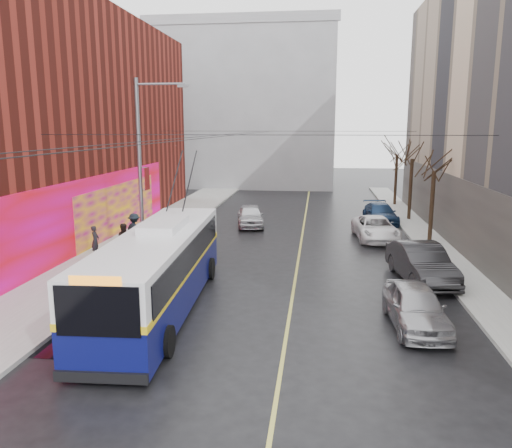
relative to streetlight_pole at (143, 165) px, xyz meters
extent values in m
plane|color=black|center=(6.14, -10.00, -4.85)|extent=(140.00, 140.00, 0.00)
cube|color=gray|center=(-1.86, 2.00, -4.77)|extent=(4.00, 60.00, 0.15)
cube|color=gray|center=(15.14, 2.00, -4.77)|extent=(2.00, 60.00, 0.15)
cube|color=#BFB74C|center=(7.64, 4.00, -4.84)|extent=(0.12, 50.00, 0.01)
cube|color=#5D1A12|center=(-9.86, 4.00, 2.15)|extent=(12.00, 36.00, 14.00)
cube|color=#F005A2|center=(-3.82, 0.00, -2.85)|extent=(0.08, 28.00, 4.00)
cube|color=#A0056E|center=(-3.78, 6.00, -3.25)|extent=(0.06, 12.00, 3.20)
cube|color=#4C4742|center=(16.11, 4.00, -2.85)|extent=(0.06, 36.00, 4.00)
cube|color=gray|center=(0.14, 35.00, 4.15)|extent=(20.00, 12.00, 18.00)
cube|color=gray|center=(0.14, 29.10, 12.65)|extent=(20.50, 0.40, 1.00)
cylinder|color=slate|center=(-0.16, 0.00, -0.35)|extent=(0.20, 0.20, 9.00)
cube|color=#5C0D0D|center=(0.19, 0.00, -0.65)|extent=(0.04, 0.60, 1.10)
cylinder|color=slate|center=(1.04, 0.00, 3.85)|extent=(2.40, 0.10, 0.10)
cube|color=slate|center=(2.14, 0.00, 3.75)|extent=(0.50, 0.22, 0.12)
cylinder|color=black|center=(2.34, 5.00, 1.35)|extent=(0.02, 60.00, 0.02)
cylinder|color=black|center=(3.34, 5.00, 1.35)|extent=(0.02, 60.00, 0.02)
cylinder|color=black|center=(6.14, -4.00, 1.55)|extent=(18.00, 0.02, 0.02)
cylinder|color=black|center=(6.14, 12.00, 1.55)|extent=(18.00, 0.02, 0.02)
cylinder|color=black|center=(15.14, 6.00, -2.75)|extent=(0.24, 0.24, 4.20)
cylinder|color=black|center=(15.14, 13.00, -2.61)|extent=(0.24, 0.24, 4.48)
cylinder|color=black|center=(15.14, 20.00, -2.66)|extent=(0.24, 0.24, 4.37)
cube|color=black|center=(0.60, -9.04, -4.84)|extent=(1.96, 3.71, 0.01)
ellipsoid|color=slate|center=(5.10, -0.10, 2.49)|extent=(0.44, 0.20, 0.12)
ellipsoid|color=slate|center=(4.03, -0.96, 2.57)|extent=(0.44, 0.20, 0.12)
ellipsoid|color=slate|center=(1.03, 2.31, 0.88)|extent=(0.44, 0.20, 0.12)
cube|color=#090C46|center=(2.80, -6.50, -3.93)|extent=(3.08, 11.69, 1.45)
cube|color=silver|center=(2.80, -6.50, -2.58)|extent=(3.08, 11.69, 1.25)
cube|color=gold|center=(2.80, -6.50, -3.21)|extent=(3.12, 11.73, 0.21)
cube|color=black|center=(3.08, -12.29, -2.72)|extent=(2.22, 0.15, 1.35)
cube|color=black|center=(2.51, -0.71, -2.72)|extent=(2.22, 0.15, 1.16)
cube|color=black|center=(1.52, -6.56, -2.68)|extent=(0.56, 10.60, 0.97)
cube|color=black|center=(4.07, -6.44, -2.68)|extent=(0.56, 10.60, 0.97)
cube|color=silver|center=(2.75, -5.54, -1.81)|extent=(1.49, 2.96, 0.29)
cube|color=black|center=(3.09, -12.33, -4.51)|extent=(2.51, 0.24, 0.29)
cylinder|color=black|center=(1.73, -10.42, -4.36)|extent=(0.34, 0.98, 0.97)
cylinder|color=black|center=(4.24, -10.29, -4.36)|extent=(0.34, 0.98, 0.97)
cylinder|color=black|center=(1.35, -2.71, -4.36)|extent=(0.34, 0.98, 0.97)
cylinder|color=black|center=(3.86, -2.58, -4.36)|extent=(0.34, 0.98, 0.97)
cylinder|color=black|center=(2.24, -2.18, -0.41)|extent=(0.22, 3.35, 2.37)
cylinder|color=black|center=(2.92, -2.15, -0.41)|extent=(0.22, 3.35, 2.37)
imported|color=#A6A6AB|center=(11.94, -7.06, -4.12)|extent=(1.98, 4.39, 1.46)
imported|color=#27272A|center=(13.14, -1.73, -4.01)|extent=(2.53, 5.27, 1.67)
imported|color=white|center=(12.06, 6.47, -4.16)|extent=(2.72, 5.16, 1.38)
imported|color=navy|center=(12.97, 11.84, -4.16)|extent=(2.32, 4.90, 1.38)
imported|color=silver|center=(4.00, 9.64, -4.12)|extent=(2.42, 4.51, 1.46)
imported|color=black|center=(-2.82, 0.27, -3.92)|extent=(0.41, 0.59, 1.54)
imported|color=black|center=(-1.07, -0.11, -3.80)|extent=(1.07, 1.10, 1.79)
imported|color=black|center=(-1.53, 2.47, -3.77)|extent=(1.38, 1.20, 1.85)
camera|label=1|loc=(8.55, -23.64, 1.88)|focal=35.00mm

